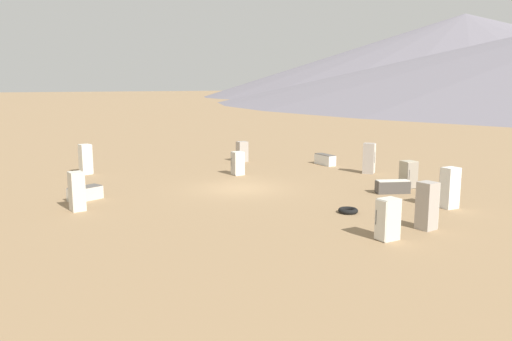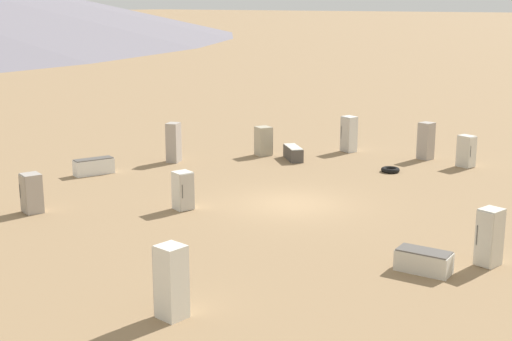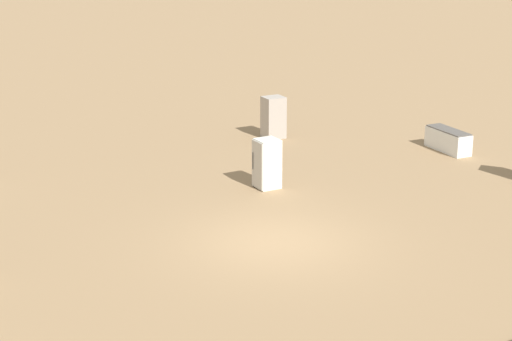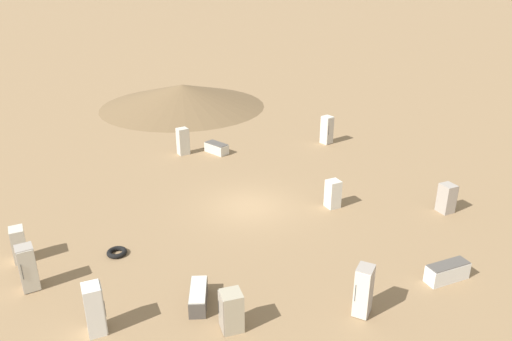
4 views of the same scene
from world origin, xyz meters
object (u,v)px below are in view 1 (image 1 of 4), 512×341
object	(u,v)px
discarded_fridge_0	(408,174)
discarded_fridge_1	(85,193)
discarded_fridge_4	(427,206)
discarded_fridge_9	(77,191)
discarded_fridge_2	(86,159)
scrap_tire	(348,211)
discarded_fridge_5	(393,187)
discarded_fridge_11	(369,158)
discarded_fridge_8	(325,160)
discarded_fridge_6	(238,163)
discarded_fridge_7	(388,219)
discarded_fridge_10	(450,188)
discarded_fridge_3	(242,152)

from	to	relation	value
discarded_fridge_0	discarded_fridge_1	size ratio (longest dim) A/B	0.90
discarded_fridge_4	discarded_fridge_9	distance (m)	14.90
discarded_fridge_2	scrap_tire	distance (m)	17.79
discarded_fridge_2	discarded_fridge_5	size ratio (longest dim) A/B	1.12
discarded_fridge_1	discarded_fridge_2	distance (m)	7.70
discarded_fridge_0	discarded_fridge_5	xyz separation A→B (m)	(-1.83, -0.03, -0.40)
discarded_fridge_9	discarded_fridge_11	distance (m)	17.98
discarded_fridge_4	discarded_fridge_8	size ratio (longest dim) A/B	0.98
discarded_fridge_8	discarded_fridge_6	bearing A→B (deg)	6.64
discarded_fridge_0	discarded_fridge_5	bearing A→B (deg)	26.00
discarded_fridge_7	discarded_fridge_8	bearing A→B (deg)	-30.92
discarded_fridge_5	discarded_fridge_1	bearing A→B (deg)	-90.89
discarded_fridge_0	discarded_fridge_4	size ratio (longest dim) A/B	0.80
discarded_fridge_1	discarded_fridge_10	world-z (taller)	discarded_fridge_10
discarded_fridge_10	discarded_fridge_11	distance (m)	9.29
discarded_fridge_6	discarded_fridge_8	xyz separation A→B (m)	(7.11, -1.67, -0.36)
discarded_fridge_4	discarded_fridge_8	distance (m)	16.31
discarded_fridge_6	scrap_tire	distance (m)	10.92
discarded_fridge_7	discarded_fridge_11	xyz separation A→B (m)	(11.93, 7.64, 0.21)
discarded_fridge_1	discarded_fridge_5	bearing A→B (deg)	43.95
discarded_fridge_7	discarded_fridge_11	distance (m)	14.17
discarded_fridge_5	discarded_fridge_10	xyz separation A→B (m)	(-1.21, -3.42, 0.60)
discarded_fridge_1	discarded_fridge_3	world-z (taller)	discarded_fridge_3
discarded_fridge_3	discarded_fridge_6	size ratio (longest dim) A/B	1.01
discarded_fridge_7	discarded_fridge_6	bearing A→B (deg)	-6.79
discarded_fridge_4	scrap_tire	xyz separation A→B (m)	(0.11, 3.60, -0.83)
discarded_fridge_0	discarded_fridge_11	bearing A→B (deg)	-98.46
discarded_fridge_4	discarded_fridge_6	world-z (taller)	discarded_fridge_4
discarded_fridge_3	discarded_fridge_2	bearing A→B (deg)	179.83
discarded_fridge_4	discarded_fridge_1	bearing A→B (deg)	-142.99
discarded_fridge_10	discarded_fridge_6	bearing A→B (deg)	111.50
discarded_fridge_9	discarded_fridge_11	xyz separation A→B (m)	(17.37, -4.66, 0.10)
discarded_fridge_6	discarded_fridge_9	distance (m)	11.42
discarded_fridge_10	scrap_tire	bearing A→B (deg)	163.47
discarded_fridge_6	discarded_fridge_10	size ratio (longest dim) A/B	0.78
discarded_fridge_6	discarded_fridge_8	distance (m)	7.32
discarded_fridge_3	discarded_fridge_8	distance (m)	6.14
discarded_fridge_6	discarded_fridge_8	size ratio (longest dim) A/B	0.77
discarded_fridge_11	discarded_fridge_7	bearing A→B (deg)	12.10
discarded_fridge_4	scrap_tire	distance (m)	3.70
discarded_fridge_0	scrap_tire	distance (m)	6.99
discarded_fridge_1	discarded_fridge_11	world-z (taller)	discarded_fridge_11
discarded_fridge_1	discarded_fridge_11	size ratio (longest dim) A/B	0.84
discarded_fridge_5	discarded_fridge_11	size ratio (longest dim) A/B	0.87
discarded_fridge_6	discarded_fridge_9	world-z (taller)	discarded_fridge_9
discarded_fridge_3	discarded_fridge_4	size ratio (longest dim) A/B	0.80
discarded_fridge_1	discarded_fridge_10	size ratio (longest dim) A/B	0.88
discarded_fridge_0	discarded_fridge_10	world-z (taller)	discarded_fridge_10
discarded_fridge_10	discarded_fridge_8	bearing A→B (deg)	79.55
discarded_fridge_7	discarded_fridge_4	bearing A→B (deg)	-84.28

